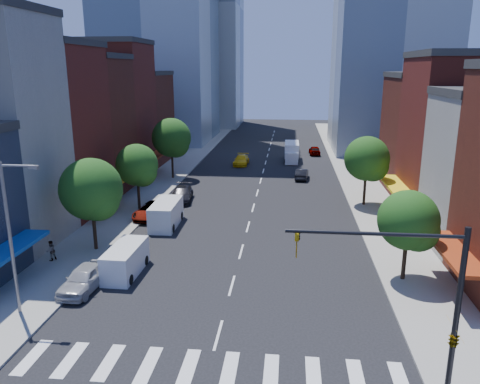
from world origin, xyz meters
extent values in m
plane|color=black|center=(0.00, 0.00, 0.00)|extent=(220.00, 220.00, 0.00)
cube|color=gray|center=(-12.50, 40.00, 0.07)|extent=(5.00, 120.00, 0.15)
cube|color=gray|center=(12.50, 40.00, 0.07)|extent=(5.00, 120.00, 0.15)
cube|color=silver|center=(0.00, -3.00, 0.01)|extent=(19.00, 3.00, 0.01)
cube|color=maroon|center=(-21.00, 20.50, 8.00)|extent=(12.00, 9.00, 16.00)
cube|color=#551F15|center=(-21.00, 29.00, 7.50)|extent=(12.00, 8.00, 15.00)
cube|color=maroon|center=(-21.00, 37.50, 8.50)|extent=(12.00, 9.00, 17.00)
cube|color=#551F15|center=(-21.00, 47.00, 6.50)|extent=(12.00, 10.00, 13.00)
cube|color=maroon|center=(21.00, 24.00, 7.50)|extent=(12.00, 10.00, 15.00)
cube|color=#551F15|center=(21.00, 34.00, 6.50)|extent=(12.00, 10.00, 13.00)
cube|color=#9EA5AD|center=(-18.00, 95.00, 28.00)|extent=(18.00, 18.00, 56.00)
cylinder|color=black|center=(10.50, -4.50, 4.15)|extent=(0.24, 0.24, 8.00)
cylinder|color=black|center=(7.00, -4.50, 7.75)|extent=(7.00, 0.16, 0.16)
imported|color=gold|center=(4.00, -4.50, 7.15)|extent=(0.22, 0.18, 1.10)
imported|color=gold|center=(10.50, -4.50, 3.35)|extent=(0.48, 2.24, 0.90)
cylinder|color=slate|center=(-12.00, 1.00, 4.65)|extent=(0.20, 0.20, 9.00)
cylinder|color=slate|center=(-11.00, 1.00, 8.95)|extent=(2.00, 0.14, 0.14)
cube|color=slate|center=(-10.10, 1.00, 8.90)|extent=(0.50, 0.25, 0.18)
cylinder|color=black|center=(-11.50, 11.00, 2.11)|extent=(0.28, 0.28, 3.92)
sphere|color=#194413|center=(-11.50, 11.00, 5.05)|extent=(4.80, 4.80, 4.80)
sphere|color=#194413|center=(-10.90, 10.70, 4.35)|extent=(3.36, 3.36, 3.36)
cylinder|color=black|center=(-11.50, 22.00, 1.97)|extent=(0.28, 0.28, 3.64)
sphere|color=#194413|center=(-11.50, 22.00, 4.70)|extent=(4.20, 4.20, 4.20)
sphere|color=#194413|center=(-10.90, 21.70, 4.05)|extent=(2.94, 2.94, 2.94)
cylinder|color=black|center=(-11.50, 36.00, 2.25)|extent=(0.28, 0.28, 4.20)
sphere|color=#194413|center=(-11.50, 36.00, 5.40)|extent=(5.00, 5.00, 5.00)
sphere|color=#194413|center=(-10.90, 35.70, 4.65)|extent=(3.50, 3.50, 3.50)
cylinder|color=black|center=(11.50, 8.00, 1.83)|extent=(0.28, 0.28, 3.36)
sphere|color=#194413|center=(11.50, 8.00, 4.35)|extent=(4.00, 4.00, 4.00)
sphere|color=#194413|center=(12.10, 7.70, 3.75)|extent=(2.80, 2.80, 2.80)
cylinder|color=black|center=(11.50, 26.00, 2.11)|extent=(0.28, 0.28, 3.92)
sphere|color=#194413|center=(11.50, 26.00, 5.05)|extent=(4.60, 4.60, 4.60)
sphere|color=#194413|center=(12.10, 25.70, 4.35)|extent=(3.22, 3.22, 3.22)
imported|color=#AAAAAE|center=(-9.50, 4.39, 0.80)|extent=(2.25, 4.84, 1.60)
imported|color=black|center=(-7.50, 17.76, 0.80)|extent=(1.91, 4.91, 1.59)
imported|color=#999999|center=(-9.50, 19.69, 0.73)|extent=(2.94, 5.46, 1.46)
imported|color=black|center=(-7.93, 25.76, 0.77)|extent=(2.73, 5.52, 1.54)
cube|color=white|center=(-7.66, 7.10, 1.01)|extent=(2.00, 4.83, 2.01)
cube|color=black|center=(-7.69, 5.28, 1.29)|extent=(1.79, 0.99, 0.86)
cylinder|color=black|center=(-8.55, 5.48, 0.34)|extent=(0.25, 0.73, 0.73)
cylinder|color=black|center=(-6.82, 5.45, 0.34)|extent=(0.25, 0.73, 0.73)
cylinder|color=black|center=(-8.49, 8.74, 0.34)|extent=(0.25, 0.73, 0.73)
cylinder|color=black|center=(-6.76, 8.71, 0.34)|extent=(0.25, 0.73, 0.73)
cube|color=white|center=(-7.50, 17.56, 1.12)|extent=(2.25, 5.37, 2.24)
cube|color=black|center=(-7.45, 15.53, 1.44)|extent=(1.99, 1.11, 0.96)
cylinder|color=black|center=(-8.42, 15.72, 0.37)|extent=(0.28, 0.82, 0.81)
cylinder|color=black|center=(-6.50, 15.77, 0.37)|extent=(0.28, 0.82, 0.81)
cylinder|color=black|center=(-8.50, 19.34, 0.37)|extent=(0.28, 0.82, 0.81)
cylinder|color=black|center=(-6.58, 19.39, 0.37)|extent=(0.28, 0.82, 0.81)
imported|color=yellow|center=(-3.53, 45.86, 0.72)|extent=(2.13, 5.02, 1.45)
imported|color=black|center=(5.26, 37.55, 0.69)|extent=(1.88, 4.29, 1.37)
imported|color=#999999|center=(7.75, 55.59, 0.73)|extent=(1.90, 4.37, 1.47)
cube|color=white|center=(3.93, 50.17, 1.41)|extent=(2.13, 5.74, 2.83)
cube|color=white|center=(3.94, 46.81, 0.97)|extent=(1.95, 1.59, 1.77)
cylinder|color=black|center=(2.96, 47.52, 0.40)|extent=(0.27, 0.80, 0.79)
cylinder|color=black|center=(4.91, 47.52, 0.40)|extent=(0.27, 0.80, 0.79)
cylinder|color=black|center=(2.96, 51.49, 0.40)|extent=(0.27, 0.80, 0.79)
cylinder|color=black|center=(4.90, 51.49, 0.40)|extent=(0.27, 0.80, 0.79)
imported|color=#999999|center=(-13.87, 8.44, 0.92)|extent=(0.85, 0.93, 1.54)
camera|label=1|loc=(3.58, -22.31, 14.08)|focal=35.00mm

